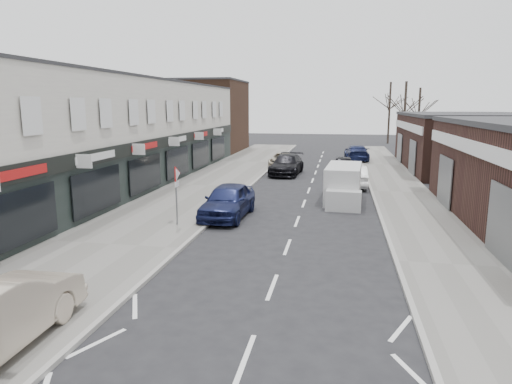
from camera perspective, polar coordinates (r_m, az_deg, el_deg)
The scene contains 16 objects.
pavement_left at distance 30.57m, azimuth -6.11°, elevation 0.73°, with size 5.50×64.00×0.12m, color slate.
pavement_right at distance 29.59m, azimuth 17.79°, elevation -0.08°, with size 3.50×64.00×0.12m, color slate.
shop_terrace_left at distance 30.55m, azimuth -19.93°, elevation 6.73°, with size 8.00×41.00×7.10m, color silver.
brick_block_far at distance 54.09m, azimuth -6.16°, elevation 9.31°, with size 8.00×10.00×8.00m, color #41281B.
right_unit_far at distance 42.32m, azimuth 25.07°, elevation 5.57°, with size 10.00×16.00×4.50m, color #382019.
tree_far_a at distance 55.57m, azimuth 17.81°, elevation 4.76°, with size 3.60×3.60×8.00m, color #382D26, non-canonical shape.
tree_far_b at distance 61.84m, azimuth 19.43°, elevation 5.23°, with size 3.60×3.60×7.50m, color #382D26, non-canonical shape.
tree_far_c at distance 67.39m, azimuth 16.13°, elevation 5.84°, with size 3.60×3.60×8.50m, color #382D26, non-canonical shape.
warning_sign at distance 20.36m, azimuth -9.89°, elevation 1.64°, with size 0.12×0.80×2.70m.
white_van at distance 26.22m, azimuth 10.88°, elevation 0.91°, with size 2.13×5.36×2.04m.
parked_car_left_a at distance 22.18m, azimuth -3.53°, elevation -1.09°, with size 1.94×4.83×1.65m, color #161C46.
parked_car_left_b at distance 35.95m, azimuth 3.85°, elevation 3.44°, with size 2.18×5.35×1.55m, color black.
parked_car_left_c at distance 40.63m, azimuth 3.31°, elevation 4.07°, with size 2.03×4.41×1.23m, color #AA9E88.
parked_car_right_a at distance 31.19m, azimuth 12.16°, elevation 1.97°, with size 1.52×4.35×1.43m, color white.
parked_car_right_b at distance 37.31m, azimuth 10.88°, elevation 3.43°, with size 1.67×4.16×1.42m, color black.
parked_car_right_c at distance 45.68m, azimuth 12.47°, elevation 4.79°, with size 2.17×5.35×1.55m, color #13193C.
Camera 1 is at (1.86, -6.84, 5.41)m, focal length 32.00 mm.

